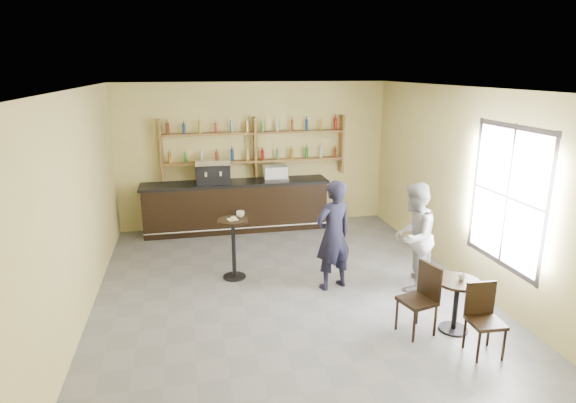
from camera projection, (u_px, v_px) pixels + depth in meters
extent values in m
plane|color=slate|center=(286.00, 288.00, 7.87)|extent=(7.00, 7.00, 0.00)
plane|color=white|center=(286.00, 88.00, 7.02)|extent=(7.00, 7.00, 0.00)
plane|color=#D0C176|center=(254.00, 155.00, 10.74)|extent=(7.00, 0.00, 7.00)
plane|color=#D0C176|center=(369.00, 294.00, 4.15)|extent=(7.00, 0.00, 7.00)
plane|color=#D0C176|center=(80.00, 205.00, 6.84)|extent=(0.00, 7.00, 7.00)
plane|color=#D0C176|center=(461.00, 185.00, 8.04)|extent=(0.00, 7.00, 7.00)
plane|color=white|center=(507.00, 197.00, 6.89)|extent=(0.00, 2.00, 2.00)
cube|color=white|center=(233.00, 219.00, 8.01)|extent=(0.19, 0.19, 0.00)
torus|color=#C29547|center=(233.00, 218.00, 7.99)|extent=(0.12, 0.12, 0.04)
imported|color=white|center=(240.00, 214.00, 8.12)|extent=(0.16, 0.16, 0.11)
imported|color=black|center=(333.00, 235.00, 7.69)|extent=(0.76, 0.61, 1.80)
imported|color=white|center=(462.00, 277.00, 6.42)|extent=(0.13, 0.13, 0.09)
imported|color=gray|center=(413.00, 236.00, 7.70)|extent=(1.06, 1.08, 1.76)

